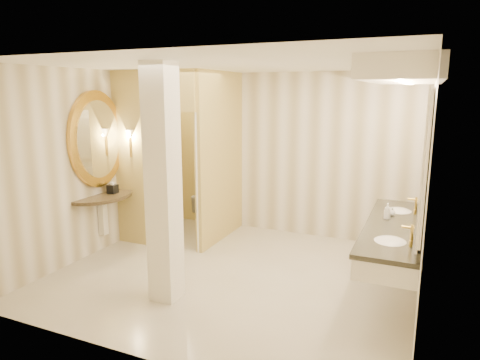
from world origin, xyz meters
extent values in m
plane|color=beige|center=(0.00, 0.00, 0.00)|extent=(4.50, 4.50, 0.00)
plane|color=white|center=(0.00, 0.00, 2.70)|extent=(4.50, 4.50, 0.00)
cube|color=silver|center=(0.00, 2.00, 1.35)|extent=(4.50, 0.02, 2.70)
cube|color=silver|center=(0.00, -2.00, 1.35)|extent=(4.50, 0.02, 2.70)
cube|color=silver|center=(-2.25, 0.00, 1.35)|extent=(0.02, 4.00, 2.70)
cube|color=silver|center=(2.25, 0.00, 1.35)|extent=(0.02, 4.00, 2.70)
cube|color=tan|center=(-0.80, 1.25, 1.35)|extent=(0.10, 1.50, 2.70)
cube|color=tan|center=(-1.93, 0.50, 1.35)|extent=(0.65, 0.10, 2.70)
cube|color=tan|center=(-1.20, 0.50, 2.40)|extent=(0.80, 0.10, 0.60)
cube|color=white|center=(-0.94, 0.88, 1.05)|extent=(0.32, 0.77, 2.10)
cylinder|color=gold|center=(-1.93, 0.43, 1.55)|extent=(0.03, 0.03, 0.30)
cone|color=white|center=(-1.93, 0.43, 1.75)|extent=(0.14, 0.14, 0.14)
cube|color=white|center=(1.95, 0.25, 0.73)|extent=(0.60, 2.32, 0.24)
cube|color=black|center=(1.95, 0.25, 0.85)|extent=(0.64, 2.36, 0.05)
cube|color=black|center=(2.23, 0.25, 0.92)|extent=(0.03, 2.32, 0.10)
ellipsoid|color=white|center=(1.95, -0.38, 0.83)|extent=(0.40, 0.44, 0.15)
cylinder|color=gold|center=(2.15, -0.38, 0.96)|extent=(0.03, 0.03, 0.22)
ellipsoid|color=white|center=(1.95, 0.87, 0.83)|extent=(0.40, 0.44, 0.15)
cylinder|color=gold|center=(2.15, 0.87, 0.96)|extent=(0.03, 0.03, 0.22)
cube|color=white|center=(2.23, 0.25, 1.70)|extent=(0.03, 2.32, 1.40)
cube|color=white|center=(1.95, 0.25, 2.59)|extent=(0.75, 2.52, 0.22)
cylinder|color=black|center=(-2.23, 0.03, 0.85)|extent=(1.09, 1.09, 0.05)
cube|color=white|center=(-2.19, 0.03, 0.55)|extent=(0.10, 0.10, 0.60)
cylinder|color=gold|center=(-2.21, 0.03, 1.70)|extent=(0.07, 1.09, 1.09)
cylinder|color=white|center=(-2.17, 0.03, 1.70)|extent=(0.02, 0.87, 0.87)
cube|color=white|center=(-0.45, -0.90, 1.35)|extent=(0.31, 0.31, 2.70)
cube|color=black|center=(-2.09, 0.16, 0.94)|extent=(0.13, 0.13, 0.13)
imported|color=white|center=(-1.10, 1.53, 0.33)|extent=(0.56, 0.74, 0.67)
imported|color=beige|center=(1.84, 0.43, 0.95)|extent=(0.08, 0.08, 0.15)
imported|color=silver|center=(1.89, 0.58, 0.93)|extent=(0.09, 0.09, 0.10)
imported|color=#C6B28C|center=(1.85, 0.41, 0.97)|extent=(0.09, 0.09, 0.20)
camera|label=1|loc=(2.22, -4.83, 2.37)|focal=32.00mm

